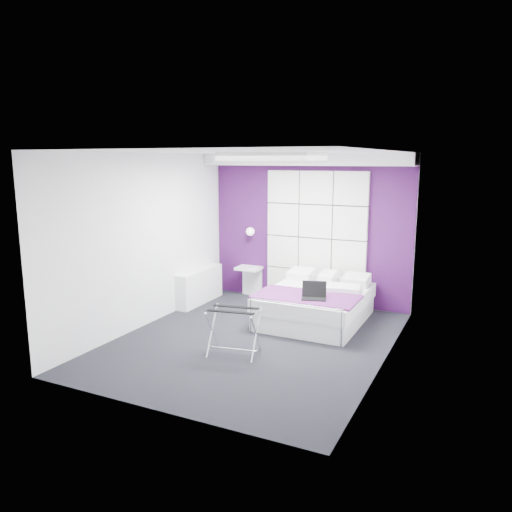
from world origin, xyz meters
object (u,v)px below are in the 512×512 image
(bed, at_px, (316,304))
(nightstand, at_px, (249,268))
(luggage_rack, at_px, (234,332))
(laptop, at_px, (315,295))
(radiator, at_px, (200,286))
(wall_lamp, at_px, (251,231))

(bed, distance_m, nightstand, 1.79)
(bed, bearing_deg, nightstand, 152.97)
(nightstand, relative_size, luggage_rack, 0.71)
(nightstand, bearing_deg, laptop, -37.32)
(bed, bearing_deg, laptop, -73.00)
(radiator, height_order, bed, bed)
(radiator, relative_size, nightstand, 2.71)
(laptop, bearing_deg, nightstand, 125.82)
(radiator, distance_m, nightstand, 0.97)
(bed, relative_size, nightstand, 4.15)
(bed, bearing_deg, radiator, 177.85)
(nightstand, bearing_deg, luggage_rack, -67.53)
(radiator, bearing_deg, wall_lamp, 49.90)
(wall_lamp, height_order, nightstand, wall_lamp)
(nightstand, relative_size, laptop, 1.26)
(wall_lamp, xyz_separation_m, bed, (1.54, -0.84, -0.95))
(wall_lamp, bearing_deg, nightstand, -125.82)
(bed, xyz_separation_m, laptop, (0.16, -0.52, 0.30))
(wall_lamp, height_order, bed, wall_lamp)
(nightstand, height_order, laptop, laptop)
(wall_lamp, height_order, luggage_rack, wall_lamp)
(wall_lamp, relative_size, radiator, 0.12)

